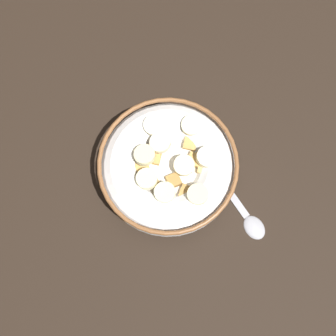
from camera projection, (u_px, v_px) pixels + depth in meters
ground_plane at (168, 174)px, 58.56cm from camera, size 92.16×92.16×2.00cm
cereal_bowl at (168, 168)px, 54.53cm from camera, size 18.80×18.80×6.71cm
spoon at (244, 212)px, 55.90cm from camera, size 14.85×5.17×0.80cm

